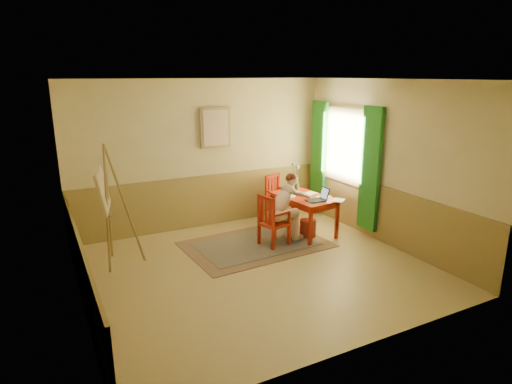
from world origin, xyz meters
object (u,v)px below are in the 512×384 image
chair_left (272,221)px  chair_back (278,198)px  easel (106,195)px  laptop (319,198)px  figure (285,205)px  table (304,201)px

chair_left → chair_back: size_ratio=0.98×
chair_left → easel: bearing=168.8°
laptop → figure: bearing=166.3°
table → chair_back: bearing=93.4°
figure → laptop: 0.62m
table → chair_back: chair_back is taller
chair_left → laptop: laptop is taller
laptop → easel: bearing=170.2°
table → figure: bearing=-157.8°
chair_left → figure: figure is taller
chair_back → figure: figure is taller
table → figure: 0.57m
chair_left → figure: 0.37m
chair_back → table: bearing=-86.6°
table → figure: figure is taller
chair_back → easel: size_ratio=0.49×
table → figure: size_ratio=1.04×
table → chair_left: bearing=-161.6°
laptop → easel: size_ratio=0.20×
table → chair_left: size_ratio=1.40×
chair_left → chair_back: 1.37m
figure → easel: size_ratio=0.65×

